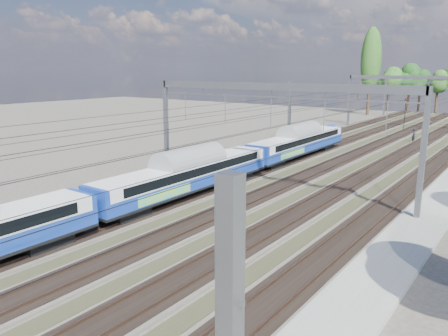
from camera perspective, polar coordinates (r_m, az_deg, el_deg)
The scene contains 7 objects.
track_bed at distance 49.54m, azimuth 14.73°, elevation 0.79°, with size 21.00×130.00×0.34m.
platform at distance 23.21m, azimuth 19.40°, elevation -13.21°, with size 3.00×70.00×0.30m, color gray.
catenary at distance 55.78m, azimuth 18.39°, elevation 8.41°, with size 25.65×130.00×9.00m.
poplar at distance 103.36m, azimuth 18.66°, elevation 13.17°, with size 4.40×4.40×19.04m.
emu_train at distance 34.21m, azimuth -5.01°, elevation -0.27°, with size 2.72×57.55×3.97m.
worker at distance 66.69m, azimuth 23.54°, elevation 3.94°, with size 0.73×0.48×2.00m, color black.
signal_near at distance 78.67m, azimuth 22.59°, elevation 6.97°, with size 0.37×0.34×5.36m.
Camera 1 is at (17.53, -0.25, 10.04)m, focal length 35.00 mm.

